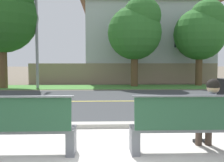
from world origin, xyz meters
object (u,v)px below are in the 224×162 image
(shade_tree_left, at_px, (136,29))
(shade_tree_centre, at_px, (202,30))
(shade_tree_far_left, at_px, (3,12))
(bench_right, at_px, (193,127))
(streetlamp, at_px, (37,22))
(bench_left, at_px, (11,128))
(seated_person_blue, at_px, (210,112))

(shade_tree_left, relative_size, shade_tree_centre, 1.01)
(shade_tree_centre, bearing_deg, shade_tree_far_left, -173.86)
(bench_right, relative_size, streetlamp, 0.31)
(streetlamp, distance_m, shade_tree_far_left, 1.91)
(bench_left, bearing_deg, streetlamp, 100.98)
(shade_tree_left, bearing_deg, shade_tree_centre, 5.56)
(seated_person_blue, bearing_deg, shade_tree_far_left, 123.41)
(bench_left, height_order, shade_tree_centre, shade_tree_centre)
(bench_left, distance_m, streetlamp, 12.37)
(shade_tree_left, bearing_deg, streetlamp, -174.41)
(bench_right, bearing_deg, shade_tree_left, 87.25)
(seated_person_blue, distance_m, shade_tree_far_left, 13.93)
(bench_left, distance_m, shade_tree_far_left, 12.71)
(seated_person_blue, height_order, shade_tree_left, shade_tree_left)
(shade_tree_far_left, bearing_deg, bench_right, -58.26)
(bench_left, bearing_deg, bench_right, 0.00)
(shade_tree_left, bearing_deg, bench_right, -92.75)
(bench_right, height_order, shade_tree_left, shade_tree_left)
(seated_person_blue, bearing_deg, bench_right, -153.84)
(seated_person_blue, bearing_deg, bench_left, -177.01)
(streetlamp, distance_m, shade_tree_centre, 10.04)
(shade_tree_left, bearing_deg, shade_tree_far_left, -173.54)
(seated_person_blue, relative_size, shade_tree_left, 0.23)
(shade_tree_far_left, bearing_deg, shade_tree_centre, 6.14)
(bench_left, distance_m, shade_tree_left, 13.12)
(streetlamp, bearing_deg, bench_right, -65.89)
(bench_right, distance_m, shade_tree_centre, 13.86)
(bench_left, relative_size, shade_tree_centre, 0.38)
(streetlamp, bearing_deg, bench_left, -79.02)
(bench_left, bearing_deg, shade_tree_left, 73.85)
(bench_left, relative_size, shade_tree_far_left, 0.31)
(seated_person_blue, xyz_separation_m, streetlamp, (-5.59, 11.52, 3.13))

